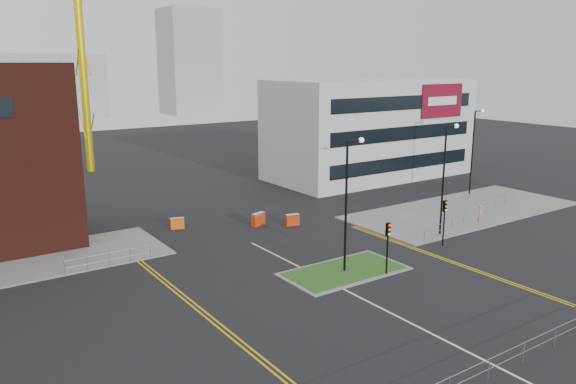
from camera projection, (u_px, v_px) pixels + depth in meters
name	position (u px, v px, depth m)	size (l,w,h in m)	color
ground	(410.00, 323.00, 30.90)	(200.00, 200.00, 0.00)	black
pavement_right	(463.00, 210.00, 54.26)	(24.00, 10.00, 0.12)	slate
island_kerb	(344.00, 271.00, 38.42)	(8.60, 4.60, 0.08)	slate
grass_island	(344.00, 271.00, 38.42)	(8.00, 4.00, 0.12)	#244C19
office_block	(369.00, 128.00, 69.56)	(25.00, 12.20, 12.00)	#BBBEC1
streetlamp_island	(349.00, 195.00, 37.33)	(1.46, 0.36, 9.18)	black
streetlamp_right_near	(446.00, 171.00, 45.55)	(1.46, 0.36, 9.18)	black
streetlamp_right_far	(474.00, 145.00, 59.69)	(1.46, 0.36, 9.18)	black
traffic_light_island	(388.00, 239.00, 37.33)	(0.28, 0.33, 3.65)	black
traffic_light_right	(445.00, 214.00, 43.34)	(0.28, 0.33, 3.65)	black
railing_front	(507.00, 356.00, 25.90)	(24.05, 0.05, 1.10)	gray
railing_left	(109.00, 257.00, 39.13)	(6.05, 0.05, 1.10)	gray
railing_right	(475.00, 211.00, 51.26)	(19.05, 5.05, 1.10)	gray
centre_line	(385.00, 310.00, 32.51)	(0.15, 30.00, 0.01)	silver
yellow_left_a	(184.00, 299.00, 33.98)	(0.12, 24.00, 0.01)	gold
yellow_left_b	(188.00, 298.00, 34.14)	(0.12, 24.00, 0.01)	gold
yellow_right_a	(441.00, 259.00, 40.95)	(0.12, 20.00, 0.01)	gold
yellow_right_b	(444.00, 258.00, 41.12)	(0.12, 20.00, 0.01)	gold
skyline_b	(52.00, 87.00, 139.05)	(24.00, 12.00, 16.00)	gray
skyline_c	(190.00, 62.00, 152.96)	(14.00, 12.00, 28.00)	gray
pedestrian	(480.00, 215.00, 49.14)	(0.69, 0.45, 1.88)	pink
barrier_left	(177.00, 223.00, 48.25)	(1.21, 0.65, 0.97)	#F3590D
barrier_mid	(258.00, 219.00, 49.21)	(1.42, 0.85, 1.14)	red
barrier_right	(292.00, 219.00, 49.22)	(1.28, 0.64, 1.03)	red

